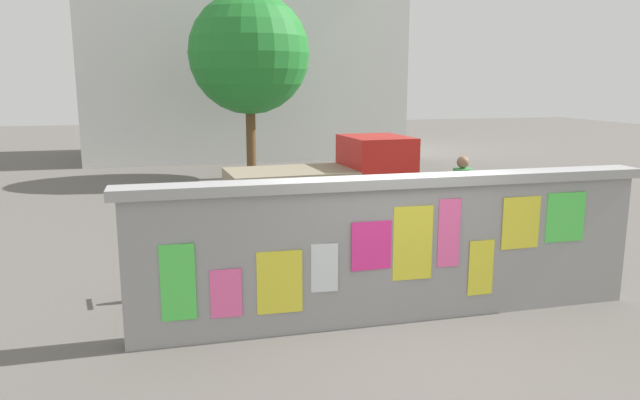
% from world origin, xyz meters
% --- Properties ---
extents(ground, '(60.00, 60.00, 0.00)m').
position_xyz_m(ground, '(0.00, 8.00, 0.00)').
color(ground, '#605B56').
extents(poster_wall, '(6.62, 0.42, 1.81)m').
position_xyz_m(poster_wall, '(-0.00, -0.00, 0.93)').
color(poster_wall, gray).
rests_on(poster_wall, ground).
extents(auto_rickshaw_truck, '(3.68, 1.71, 1.85)m').
position_xyz_m(auto_rickshaw_truck, '(0.44, 4.68, 0.90)').
color(auto_rickshaw_truck, black).
rests_on(auto_rickshaw_truck, ground).
extents(motorcycle, '(1.89, 0.62, 0.87)m').
position_xyz_m(motorcycle, '(1.33, 1.25, 0.46)').
color(motorcycle, black).
rests_on(motorcycle, ground).
extents(bicycle_near, '(1.69, 0.46, 0.95)m').
position_xyz_m(bicycle_near, '(-2.28, 1.55, 0.36)').
color(bicycle_near, black).
rests_on(bicycle_near, ground).
extents(person_walking, '(0.41, 0.41, 1.62)m').
position_xyz_m(person_walking, '(-0.26, 1.38, 0.99)').
color(person_walking, purple).
rests_on(person_walking, ground).
extents(person_bystander, '(0.45, 0.45, 1.62)m').
position_xyz_m(person_bystander, '(2.46, 3.03, 0.99)').
color(person_bystander, '#338CBF').
rests_on(person_bystander, ground).
extents(tree_roadside, '(3.60, 3.60, 5.56)m').
position_xyz_m(tree_roadside, '(-0.13, 11.69, 3.75)').
color(tree_roadside, brown).
rests_on(tree_roadside, ground).
extents(building_background, '(12.18, 6.28, 8.18)m').
position_xyz_m(building_background, '(0.46, 18.12, 4.11)').
color(building_background, silver).
rests_on(building_background, ground).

